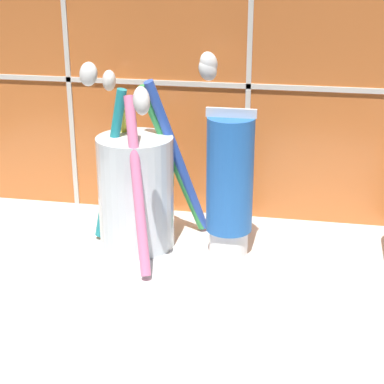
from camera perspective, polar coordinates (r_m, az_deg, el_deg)
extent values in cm
cube|color=silver|center=(54.47, 0.73, -9.46)|extent=(74.36, 33.13, 2.00)
cube|color=#C6662D|center=(64.07, 3.57, 13.97)|extent=(84.36, 1.50, 41.67)
cube|color=beige|center=(64.04, 3.37, 9.44)|extent=(84.36, 0.24, 0.50)
cube|color=beige|center=(67.48, -11.20, 13.98)|extent=(0.50, 0.24, 41.67)
cube|color=beige|center=(63.02, 5.19, 13.81)|extent=(0.50, 0.24, 41.67)
cylinder|color=silver|center=(59.69, -4.99, -0.03)|extent=(7.03, 7.03, 10.57)
cylinder|color=blue|center=(60.09, -1.26, 2.95)|extent=(5.57, 5.15, 15.54)
ellipsoid|color=white|center=(59.71, 1.49, 11.37)|extent=(2.63, 2.55, 2.66)
cylinder|color=green|center=(60.44, -1.61, 2.79)|extent=(6.15, 4.62, 15.03)
ellipsoid|color=white|center=(59.73, 1.41, 10.85)|extent=(2.71, 2.43, 2.68)
cylinder|color=yellow|center=(62.73, -6.38, 2.53)|extent=(4.14, 6.11, 13.35)
ellipsoid|color=white|center=(63.98, -7.38, 9.80)|extent=(2.36, 2.76, 2.70)
cylinder|color=teal|center=(59.65, -7.27, 2.31)|extent=(4.12, 1.79, 14.75)
ellipsoid|color=white|center=(58.50, -9.19, 10.31)|extent=(2.36, 1.75, 2.51)
cylinder|color=pink|center=(54.92, -4.88, 0.58)|extent=(3.76, 6.56, 14.60)
ellipsoid|color=white|center=(49.35, -4.47, 8.12)|extent=(2.21, 2.74, 2.68)
cylinder|color=white|center=(59.66, 3.26, -4.30)|extent=(3.58, 3.58, 2.31)
cylinder|color=blue|center=(57.23, 3.39, 1.53)|extent=(4.21, 4.21, 10.53)
cube|color=silver|center=(55.60, 3.52, 7.04)|extent=(4.42, 0.36, 0.80)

